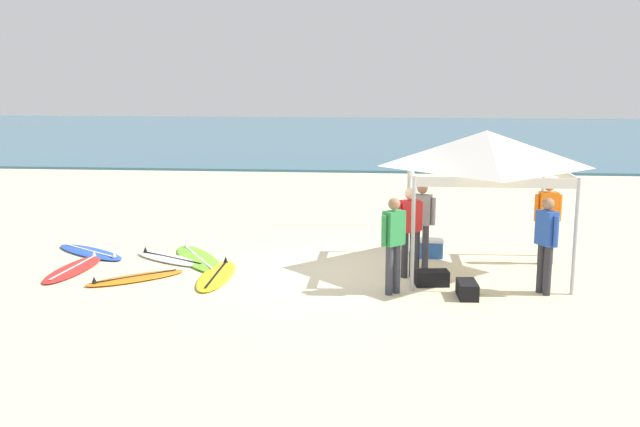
# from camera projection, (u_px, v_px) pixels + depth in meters

# --- Properties ---
(ground_plane) EXTENTS (80.00, 80.00, 0.00)m
(ground_plane) POSITION_uv_depth(u_px,v_px,m) (343.00, 273.00, 14.04)
(ground_plane) COLOR beige
(sea) EXTENTS (80.00, 36.00, 0.10)m
(sea) POSITION_uv_depth(u_px,v_px,m) (373.00, 135.00, 45.97)
(sea) COLOR #386B84
(sea) RESTS_ON ground
(canopy_tent) EXTENTS (2.91, 2.91, 2.75)m
(canopy_tent) POSITION_uv_depth(u_px,v_px,m) (486.00, 150.00, 13.74)
(canopy_tent) COLOR #B7B7BC
(canopy_tent) RESTS_ON ground
(surfboard_yellow) EXTENTS (0.62, 2.18, 0.19)m
(surfboard_yellow) POSITION_uv_depth(u_px,v_px,m) (217.00, 275.00, 13.77)
(surfboard_yellow) COLOR yellow
(surfboard_yellow) RESTS_ON ground
(surfboard_blue) EXTENTS (2.11, 1.71, 0.19)m
(surfboard_blue) POSITION_uv_depth(u_px,v_px,m) (90.00, 252.00, 15.57)
(surfboard_blue) COLOR blue
(surfboard_blue) RESTS_ON ground
(surfboard_lime) EXTENTS (1.79, 2.46, 0.19)m
(surfboard_lime) POSITION_uv_depth(u_px,v_px,m) (198.00, 258.00, 15.06)
(surfboard_lime) COLOR #7AD12D
(surfboard_lime) RESTS_ON ground
(surfboard_red) EXTENTS (0.72, 2.19, 0.19)m
(surfboard_red) POSITION_uv_depth(u_px,v_px,m) (74.00, 269.00, 14.26)
(surfboard_red) COLOR red
(surfboard_red) RESTS_ON ground
(surfboard_orange) EXTENTS (1.79, 1.60, 0.19)m
(surfboard_orange) POSITION_uv_depth(u_px,v_px,m) (135.00, 278.00, 13.60)
(surfboard_orange) COLOR orange
(surfboard_orange) RESTS_ON ground
(surfboard_white) EXTENTS (1.98, 1.48, 0.19)m
(surfboard_white) POSITION_uv_depth(u_px,v_px,m) (172.00, 259.00, 15.00)
(surfboard_white) COLOR white
(surfboard_white) RESTS_ON ground
(person_blue) EXTENTS (0.37, 0.49, 1.71)m
(person_blue) POSITION_uv_depth(u_px,v_px,m) (546.00, 239.00, 12.56)
(person_blue) COLOR #2D2D33
(person_blue) RESTS_ON ground
(person_green) EXTENTS (0.43, 0.41, 1.71)m
(person_green) POSITION_uv_depth(u_px,v_px,m) (394.00, 239.00, 12.56)
(person_green) COLOR #383842
(person_green) RESTS_ON ground
(person_orange) EXTENTS (0.55, 0.25, 1.71)m
(person_orange) POSITION_uv_depth(u_px,v_px,m) (548.00, 216.00, 14.57)
(person_orange) COLOR black
(person_orange) RESTS_ON ground
(person_grey) EXTENTS (0.53, 0.32, 1.71)m
(person_grey) POSITION_uv_depth(u_px,v_px,m) (422.00, 219.00, 14.26)
(person_grey) COLOR #383842
(person_grey) RESTS_ON ground
(person_red) EXTENTS (0.50, 0.36, 1.71)m
(person_red) POSITION_uv_depth(u_px,v_px,m) (409.00, 226.00, 13.62)
(person_red) COLOR #2D2D33
(person_red) RESTS_ON ground
(gear_bag_near_tent) EXTENTS (0.64, 0.40, 0.28)m
(gear_bag_near_tent) POSITION_uv_depth(u_px,v_px,m) (432.00, 278.00, 13.22)
(gear_bag_near_tent) COLOR black
(gear_bag_near_tent) RESTS_ON ground
(gear_bag_by_pole) EXTENTS (0.35, 0.61, 0.28)m
(gear_bag_by_pole) POSITION_uv_depth(u_px,v_px,m) (467.00, 290.00, 12.50)
(gear_bag_by_pole) COLOR black
(gear_bag_by_pole) RESTS_ON ground
(cooler_box) EXTENTS (0.50, 0.36, 0.39)m
(cooler_box) POSITION_uv_depth(u_px,v_px,m) (431.00, 248.00, 15.25)
(cooler_box) COLOR #2D60B7
(cooler_box) RESTS_ON ground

